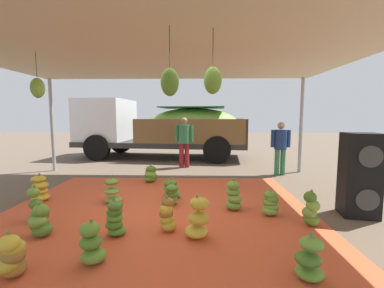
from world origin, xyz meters
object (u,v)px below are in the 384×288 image
(banana_bunch_5, at_px, (151,174))
(speaker_stack, at_px, (360,175))
(banana_bunch_6, at_px, (198,219))
(banana_bunch_11, at_px, (171,189))
(banana_bunch_10, at_px, (112,192))
(banana_bunch_13, at_px, (271,203))
(banana_bunch_2, at_px, (311,210))
(banana_bunch_4, at_px, (233,196))
(banana_bunch_7, at_px, (35,206))
(banana_bunch_1, at_px, (40,189))
(banana_bunch_14, at_px, (92,244))
(banana_bunch_9, at_px, (11,257))
(cargo_truck_main, at_px, (159,127))
(worker_1, at_px, (280,144))
(banana_bunch_12, at_px, (40,221))
(banana_bunch_3, at_px, (309,260))
(worker_0, at_px, (184,139))
(banana_bunch_15, at_px, (115,219))
(banana_bunch_0, at_px, (171,195))
(banana_bunch_8, at_px, (167,215))

(banana_bunch_5, relative_size, speaker_stack, 0.32)
(banana_bunch_5, xyz_separation_m, banana_bunch_6, (1.23, -3.05, 0.07))
(banana_bunch_6, xyz_separation_m, banana_bunch_11, (-0.55, 1.74, -0.08))
(banana_bunch_10, bearing_deg, banana_bunch_13, -10.55)
(banana_bunch_2, distance_m, banana_bunch_11, 2.63)
(banana_bunch_4, height_order, banana_bunch_7, banana_bunch_7)
(banana_bunch_4, height_order, speaker_stack, speaker_stack)
(banana_bunch_1, distance_m, banana_bunch_5, 2.48)
(banana_bunch_14, bearing_deg, banana_bunch_4, 43.29)
(banana_bunch_6, xyz_separation_m, banana_bunch_14, (-1.22, -0.64, -0.04))
(banana_bunch_11, xyz_separation_m, banana_bunch_14, (-0.66, -2.38, 0.04))
(banana_bunch_9, bearing_deg, banana_bunch_7, 114.84)
(cargo_truck_main, distance_m, speaker_stack, 7.68)
(worker_1, bearing_deg, banana_bunch_10, -147.46)
(banana_bunch_4, xyz_separation_m, banana_bunch_11, (-1.19, 0.63, -0.06))
(banana_bunch_1, relative_size, banana_bunch_4, 0.98)
(banana_bunch_1, relative_size, cargo_truck_main, 0.08)
(speaker_stack, bearing_deg, banana_bunch_6, -161.61)
(banana_bunch_12, xyz_separation_m, cargo_truck_main, (0.58, 7.19, 1.05))
(banana_bunch_3, relative_size, speaker_stack, 0.36)
(banana_bunch_5, relative_size, worker_1, 0.29)
(banana_bunch_3, bearing_deg, speaker_stack, 48.75)
(banana_bunch_14, height_order, cargo_truck_main, cargo_truck_main)
(banana_bunch_10, bearing_deg, worker_0, 71.72)
(banana_bunch_1, distance_m, banana_bunch_9, 2.76)
(banana_bunch_7, bearing_deg, banana_bunch_15, -17.06)
(banana_bunch_0, bearing_deg, banana_bunch_8, -87.06)
(banana_bunch_10, bearing_deg, cargo_truck_main, 89.65)
(banana_bunch_0, bearing_deg, banana_bunch_6, -68.76)
(banana_bunch_5, distance_m, cargo_truck_main, 4.30)
(banana_bunch_3, height_order, banana_bunch_6, banana_bunch_6)
(banana_bunch_11, bearing_deg, banana_bunch_2, -29.72)
(worker_1, bearing_deg, banana_bunch_1, -155.92)
(cargo_truck_main, bearing_deg, banana_bunch_2, -63.51)
(cargo_truck_main, bearing_deg, worker_0, -61.61)
(banana_bunch_2, xyz_separation_m, banana_bunch_6, (-1.73, -0.44, 0.01))
(banana_bunch_3, relative_size, banana_bunch_11, 1.18)
(banana_bunch_9, bearing_deg, banana_bunch_3, 0.83)
(banana_bunch_7, bearing_deg, banana_bunch_2, -0.71)
(banana_bunch_9, relative_size, banana_bunch_10, 0.95)
(banana_bunch_6, bearing_deg, banana_bunch_12, 179.94)
(worker_0, bearing_deg, speaker_stack, -52.27)
(banana_bunch_0, distance_m, speaker_stack, 3.30)
(banana_bunch_1, height_order, banana_bunch_14, banana_bunch_1)
(banana_bunch_12, height_order, banana_bunch_14, banana_bunch_14)
(banana_bunch_1, relative_size, banana_bunch_14, 1.07)
(banana_bunch_0, bearing_deg, banana_bunch_4, -10.14)
(banana_bunch_2, relative_size, banana_bunch_15, 1.03)
(banana_bunch_0, height_order, banana_bunch_5, banana_bunch_0)
(banana_bunch_5, xyz_separation_m, speaker_stack, (3.96, -2.15, 0.50))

